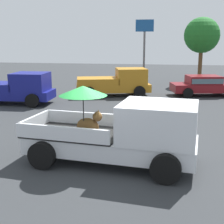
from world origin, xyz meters
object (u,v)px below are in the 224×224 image
Objects in this scene: pickup_truck_red at (15,89)px; pickup_truck_far at (116,83)px; motel_sign at (144,40)px; pickup_truck_main at (125,132)px; parked_sedan_near at (204,85)px.

pickup_truck_red is 0.96× the size of pickup_truck_far.
pickup_truck_main is at bearing -87.42° from motel_sign.
pickup_truck_main reaches higher than parked_sedan_near.
pickup_truck_main is 11.92m from pickup_truck_far.
motel_sign reaches higher than pickup_truck_red.
pickup_truck_red is 1.07× the size of parked_sedan_near.
parked_sedan_near is at bearing 80.50° from pickup_truck_main.
pickup_truck_main is 16.80m from motel_sign.
pickup_truck_red is (-7.52, 8.04, -0.11)m from pickup_truck_main.
pickup_truck_far is 1.11× the size of parked_sedan_near.
parked_sedan_near is (11.07, 4.68, -0.13)m from pickup_truck_red.
motel_sign is at bearing 98.66° from pickup_truck_main.
pickup_truck_far is at bearing 31.37° from pickup_truck_red.
parked_sedan_near is 0.89× the size of motel_sign.
pickup_truck_red is 6.49m from pickup_truck_far.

